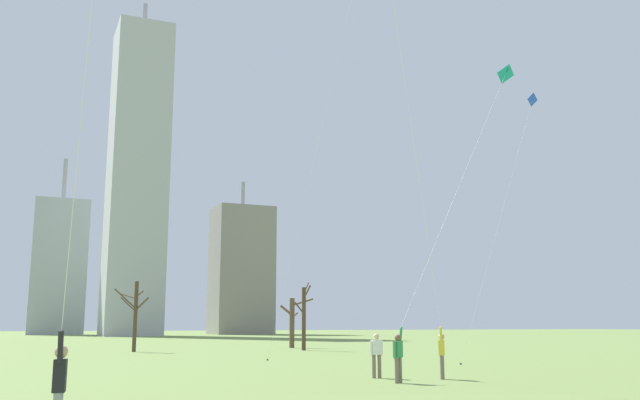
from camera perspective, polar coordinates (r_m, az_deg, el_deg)
kite_flyer_midfield_left_orange at (r=11.66m, az=-19.72°, el=-2.18°), size 0.53×6.42×14.72m
kite_flyer_midfield_right_teal at (r=25.13m, az=7.93°, el=-8.86°), size 9.20×4.50×14.13m
kite_flyer_foreground_left_green at (r=24.71m, az=9.11°, el=-5.85°), size 6.14×5.81×16.43m
bystander_watching_nearby at (r=26.30m, az=4.69°, el=-12.50°), size 0.51×0.23×1.62m
distant_kite_low_near_trees_blue at (r=42.40m, az=16.60°, el=5.84°), size 7.74×2.26×15.68m
bare_tree_center at (r=52.35m, az=-15.05°, el=-9.05°), size 2.33×2.06×5.04m
bare_tree_left_of_center at (r=53.46m, az=-1.34°, el=-9.55°), size 1.31×2.14×5.22m
bare_tree_rightmost at (r=59.03m, az=-2.30°, el=-9.94°), size 2.68×1.66×4.15m
skyline_squat_block at (r=139.90m, az=-20.79°, el=-5.11°), size 9.96×5.10×33.59m
skyline_wide_slab at (r=123.90m, az=-14.88°, el=1.85°), size 9.45×10.55×59.35m
skyline_mid_tower_right at (r=138.47m, az=-6.52°, el=-5.78°), size 11.23×9.83×30.41m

